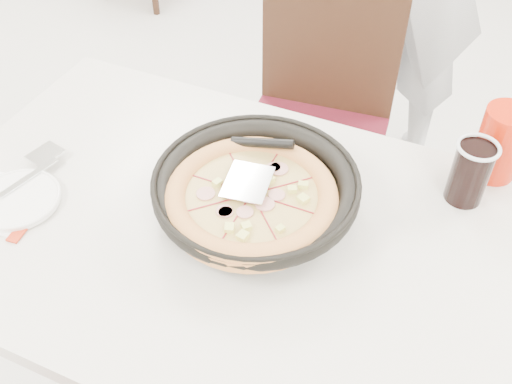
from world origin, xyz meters
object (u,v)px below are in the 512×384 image
at_px(side_plate, 18,200).
at_px(cola_glass, 470,174).
at_px(pizza_pan, 256,195).
at_px(red_cup, 501,143).
at_px(chair_far, 311,139).
at_px(main_table, 223,326).
at_px(pizza, 252,202).

bearing_deg(side_plate, cola_glass, 25.14).
xyz_separation_m(pizza_pan, cola_glass, (0.38, 0.21, 0.02)).
xyz_separation_m(cola_glass, red_cup, (0.04, 0.10, 0.02)).
xyz_separation_m(chair_far, red_cup, (0.49, -0.27, 0.35)).
distance_m(chair_far, red_cup, 0.67).
xyz_separation_m(chair_far, pizza_pan, (0.08, -0.58, 0.32)).
relative_size(main_table, side_plate, 7.01).
bearing_deg(pizza_pan, pizza, -78.45).
bearing_deg(cola_glass, main_table, -148.35).
relative_size(main_table, chair_far, 1.26).
bearing_deg(chair_far, cola_glass, 134.09).
height_order(pizza_pan, red_cup, red_cup).
bearing_deg(cola_glass, red_cup, 68.43).
xyz_separation_m(main_table, side_plate, (-0.39, -0.12, 0.38)).
bearing_deg(pizza, red_cup, 40.54).
height_order(main_table, red_cup, red_cup).
distance_m(pizza, side_plate, 0.48).
bearing_deg(red_cup, main_table, -141.96).
distance_m(main_table, cola_glass, 0.67).
bearing_deg(cola_glass, side_plate, -154.86).
bearing_deg(cola_glass, pizza, -146.30).
bearing_deg(side_plate, pizza, 17.30).
relative_size(chair_far, side_plate, 5.55).
relative_size(pizza, cola_glass, 2.54).
height_order(chair_far, pizza, chair_far).
bearing_deg(chair_far, side_plate, 57.64).
distance_m(chair_far, side_plate, 0.90).
height_order(pizza_pan, pizza, pizza).
relative_size(pizza, red_cup, 2.06).
xyz_separation_m(pizza, cola_glass, (0.37, 0.25, 0.00)).
relative_size(chair_far, cola_glass, 7.31).
relative_size(main_table, cola_glass, 9.23).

